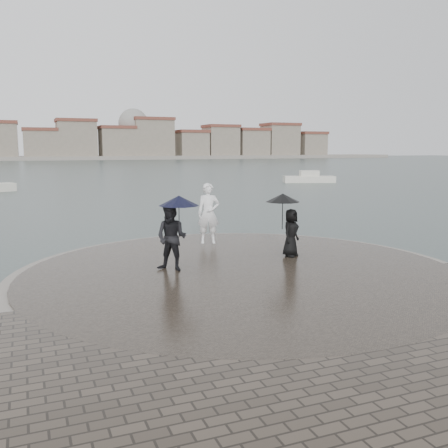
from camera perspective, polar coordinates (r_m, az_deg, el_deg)
name	(u,v)px	position (r m, az deg, el deg)	size (l,w,h in m)	color
ground	(308,323)	(10.94, 9.58, -11.08)	(400.00, 400.00, 0.00)	#2B3835
kerb_ring	(241,277)	(13.86, 2.01, -6.03)	(12.50, 12.50, 0.32)	gray
quay_tip	(241,276)	(13.85, 2.01, -5.95)	(11.90, 11.90, 0.36)	#2D261E
statue	(209,213)	(17.44, -1.78, 1.22)	(0.77, 0.51, 2.12)	white
visitor_left	(173,229)	(13.61, -5.81, -0.55)	(1.36, 1.20, 2.04)	black
visitor_right	(288,220)	(15.41, 7.31, 0.47)	(1.21, 1.06, 1.95)	black
far_skyline	(19,142)	(169.48, -22.42, 8.65)	(260.00, 20.00, 37.00)	gray
boats	(166,183)	(48.40, -6.68, 4.68)	(37.91, 3.92, 1.50)	silver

